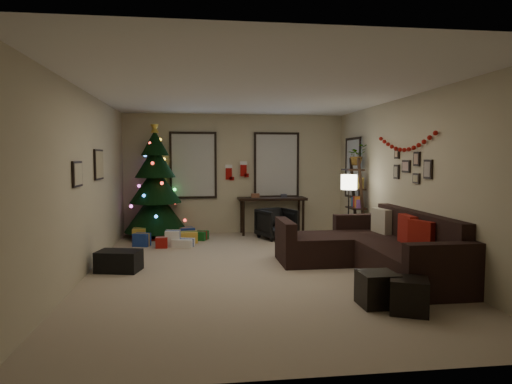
# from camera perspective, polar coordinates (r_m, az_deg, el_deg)

# --- Properties ---
(floor) EXTENTS (7.00, 7.00, 0.00)m
(floor) POSITION_cam_1_polar(r_m,az_deg,el_deg) (7.10, -0.17, -9.67)
(floor) COLOR tan
(floor) RESTS_ON ground
(ceiling) EXTENTS (7.00, 7.00, 0.00)m
(ceiling) POSITION_cam_1_polar(r_m,az_deg,el_deg) (6.96, -0.18, 12.45)
(ceiling) COLOR white
(ceiling) RESTS_ON floor
(wall_back) EXTENTS (5.00, 0.00, 5.00)m
(wall_back) POSITION_cam_1_polar(r_m,az_deg,el_deg) (10.38, -2.63, 2.29)
(wall_back) COLOR #C5B996
(wall_back) RESTS_ON floor
(wall_front) EXTENTS (5.00, 0.00, 5.00)m
(wall_front) POSITION_cam_1_polar(r_m,az_deg,el_deg) (3.47, 7.17, -1.77)
(wall_front) COLOR #C5B996
(wall_front) RESTS_ON floor
(wall_left) EXTENTS (0.00, 7.00, 7.00)m
(wall_left) POSITION_cam_1_polar(r_m,az_deg,el_deg) (7.03, -20.82, 1.05)
(wall_left) COLOR #C5B996
(wall_left) RESTS_ON floor
(wall_right) EXTENTS (0.00, 7.00, 7.00)m
(wall_right) POSITION_cam_1_polar(r_m,az_deg,el_deg) (7.63, 18.80, 1.34)
(wall_right) COLOR #C5B996
(wall_right) RESTS_ON floor
(window_back_left) EXTENTS (1.05, 0.06, 1.50)m
(window_back_left) POSITION_cam_1_polar(r_m,az_deg,el_deg) (10.31, -7.90, 3.35)
(window_back_left) COLOR #728CB2
(window_back_left) RESTS_ON wall_back
(window_back_right) EXTENTS (1.05, 0.06, 1.50)m
(window_back_right) POSITION_cam_1_polar(r_m,az_deg,el_deg) (10.46, 2.58, 3.40)
(window_back_right) COLOR #728CB2
(window_back_right) RESTS_ON wall_back
(window_right_wall) EXTENTS (0.06, 0.90, 1.30)m
(window_right_wall) POSITION_cam_1_polar(r_m,az_deg,el_deg) (9.96, 12.17, 2.98)
(window_right_wall) COLOR #728CB2
(window_right_wall) RESTS_ON wall_right
(christmas_tree) EXTENTS (1.35, 1.35, 2.52)m
(christmas_tree) POSITION_cam_1_polar(r_m,az_deg,el_deg) (10.05, -12.51, 0.37)
(christmas_tree) COLOR black
(christmas_tree) RESTS_ON floor
(presents) EXTENTS (1.50, 1.22, 0.30)m
(presents) POSITION_cam_1_polar(r_m,az_deg,el_deg) (9.35, -10.95, -5.61)
(presents) COLOR gold
(presents) RESTS_ON floor
(sofa) EXTENTS (2.05, 2.97, 0.91)m
(sofa) POSITION_cam_1_polar(r_m,az_deg,el_deg) (7.22, 14.67, -7.14)
(sofa) COLOR black
(sofa) RESTS_ON floor
(pillow_red_a) EXTENTS (0.24, 0.43, 0.42)m
(pillow_red_a) POSITION_cam_1_polar(r_m,az_deg,el_deg) (6.71, 20.10, -5.17)
(pillow_red_a) COLOR maroon
(pillow_red_a) RESTS_ON sofa
(pillow_red_b) EXTENTS (0.15, 0.47, 0.46)m
(pillow_red_b) POSITION_cam_1_polar(r_m,az_deg,el_deg) (7.08, 18.51, -4.65)
(pillow_red_b) COLOR maroon
(pillow_red_b) RESTS_ON sofa
(pillow_cream) EXTENTS (0.19, 0.47, 0.45)m
(pillow_cream) POSITION_cam_1_polar(r_m,az_deg,el_deg) (7.95, 15.47, -3.69)
(pillow_cream) COLOR beige
(pillow_cream) RESTS_ON sofa
(ottoman_near) EXTENTS (0.42, 0.42, 0.39)m
(ottoman_near) POSITION_cam_1_polar(r_m,az_deg,el_deg) (5.55, 15.01, -11.71)
(ottoman_near) COLOR black
(ottoman_near) RESTS_ON floor
(ottoman_far) EXTENTS (0.54, 0.54, 0.38)m
(ottoman_far) POSITION_cam_1_polar(r_m,az_deg,el_deg) (5.42, 18.69, -12.24)
(ottoman_far) COLOR black
(ottoman_far) RESTS_ON floor
(desk) EXTENTS (1.53, 0.55, 0.82)m
(desk) POSITION_cam_1_polar(r_m,az_deg,el_deg) (10.24, 2.02, -1.23)
(desk) COLOR black
(desk) RESTS_ON floor
(desk_chair) EXTENTS (0.81, 0.79, 0.65)m
(desk_chair) POSITION_cam_1_polar(r_m,az_deg,el_deg) (9.65, 2.58, -3.98)
(desk_chair) COLOR black
(desk_chair) RESTS_ON floor
(bookshelf) EXTENTS (0.30, 0.51, 1.72)m
(bookshelf) POSITION_cam_1_polar(r_m,az_deg,el_deg) (9.28, 12.57, -1.24)
(bookshelf) COLOR black
(bookshelf) RESTS_ON floor
(potted_plant) EXTENTS (0.59, 0.55, 0.54)m
(potted_plant) POSITION_cam_1_polar(r_m,az_deg,el_deg) (9.29, 12.57, 4.95)
(potted_plant) COLOR #4C4C4C
(potted_plant) RESTS_ON bookshelf
(floor_lamp) EXTENTS (0.30, 0.30, 1.40)m
(floor_lamp) POSITION_cam_1_polar(r_m,az_deg,el_deg) (8.65, 11.61, 0.62)
(floor_lamp) COLOR black
(floor_lamp) RESTS_ON floor
(art_map) EXTENTS (0.04, 0.60, 0.50)m
(art_map) POSITION_cam_1_polar(r_m,az_deg,el_deg) (7.93, -19.18, 3.28)
(art_map) COLOR black
(art_map) RESTS_ON wall_left
(art_abstract) EXTENTS (0.04, 0.45, 0.35)m
(art_abstract) POSITION_cam_1_polar(r_m,az_deg,el_deg) (6.60, -21.57, 2.12)
(art_abstract) COLOR black
(art_abstract) RESTS_ON wall_left
(gallery) EXTENTS (0.03, 1.25, 0.54)m
(gallery) POSITION_cam_1_polar(r_m,az_deg,el_deg) (7.55, 18.95, 2.99)
(gallery) COLOR black
(gallery) RESTS_ON wall_right
(garland) EXTENTS (0.08, 1.90, 0.30)m
(garland) POSITION_cam_1_polar(r_m,az_deg,el_deg) (7.71, 18.18, 5.93)
(garland) COLOR #A5140C
(garland) RESTS_ON wall_right
(stocking_left) EXTENTS (0.20, 0.05, 0.36)m
(stocking_left) POSITION_cam_1_polar(r_m,az_deg,el_deg) (10.35, -3.40, 2.52)
(stocking_left) COLOR #990F0C
(stocking_left) RESTS_ON wall_back
(stocking_right) EXTENTS (0.20, 0.05, 0.36)m
(stocking_right) POSITION_cam_1_polar(r_m,az_deg,el_deg) (10.30, -1.54, 2.94)
(stocking_right) COLOR #990F0C
(stocking_right) RESTS_ON wall_back
(storage_bin) EXTENTS (0.71, 0.55, 0.31)m
(storage_bin) POSITION_cam_1_polar(r_m,az_deg,el_deg) (7.24, -16.86, -8.30)
(storage_bin) COLOR black
(storage_bin) RESTS_ON floor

